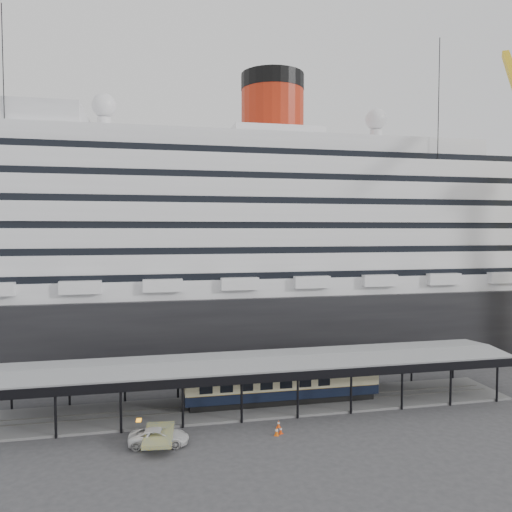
# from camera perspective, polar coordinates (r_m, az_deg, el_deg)

# --- Properties ---
(ground) EXTENTS (200.00, 200.00, 0.00)m
(ground) POSITION_cam_1_polar(r_m,az_deg,el_deg) (51.84, 1.86, -18.62)
(ground) COLOR #333336
(ground) RESTS_ON ground
(cruise_ship) EXTENTS (130.00, 30.00, 43.90)m
(cruise_ship) POSITION_cam_1_polar(r_m,az_deg,el_deg) (79.62, -3.70, 2.46)
(cruise_ship) COLOR black
(cruise_ship) RESTS_ON ground
(platform_canopy) EXTENTS (56.00, 9.18, 5.30)m
(platform_canopy) POSITION_cam_1_polar(r_m,az_deg,el_deg) (55.64, 0.57, -14.51)
(platform_canopy) COLOR slate
(platform_canopy) RESTS_ON ground
(port_truck) EXTENTS (5.51, 2.96, 1.47)m
(port_truck) POSITION_cam_1_polar(r_m,az_deg,el_deg) (47.83, -11.04, -19.63)
(port_truck) COLOR silver
(port_truck) RESTS_ON ground
(pullman_carriage) EXTENTS (21.35, 2.99, 20.96)m
(pullman_carriage) POSITION_cam_1_polar(r_m,az_deg,el_deg) (56.14, 3.07, -14.14)
(pullman_carriage) COLOR black
(pullman_carriage) RESTS_ON ground
(traffic_cone_left) EXTENTS (0.48, 0.48, 0.73)m
(traffic_cone_left) POSITION_cam_1_polar(r_m,az_deg,el_deg) (49.53, 2.83, -19.23)
(traffic_cone_left) COLOR red
(traffic_cone_left) RESTS_ON ground
(traffic_cone_mid) EXTENTS (0.56, 0.56, 0.83)m
(traffic_cone_mid) POSITION_cam_1_polar(r_m,az_deg,el_deg) (49.10, 2.37, -19.37)
(traffic_cone_mid) COLOR #EC5C0D
(traffic_cone_mid) RESTS_ON ground
(traffic_cone_right) EXTENTS (0.42, 0.42, 0.71)m
(traffic_cone_right) POSITION_cam_1_polar(r_m,az_deg,el_deg) (50.92, 2.59, -18.60)
(traffic_cone_right) COLOR #ED4B0D
(traffic_cone_right) RESTS_ON ground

